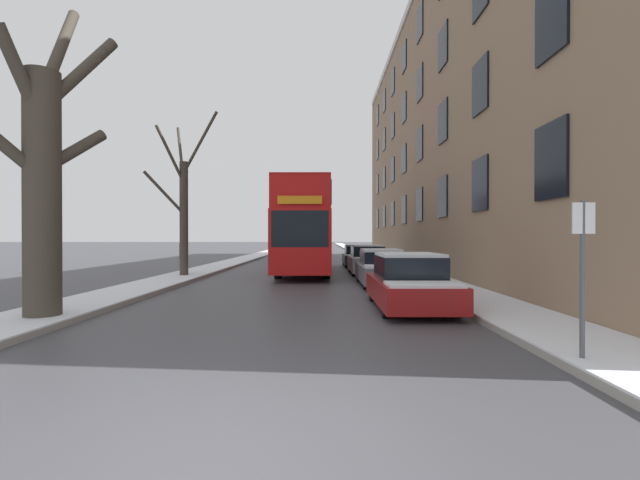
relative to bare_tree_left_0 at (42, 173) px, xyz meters
The scene contains 14 objects.
ground_plane 8.53m from the bare_tree_left_0, 49.16° to the right, with size 320.00×320.00×0.00m, color #424247.
sidewalk_left 47.15m from the bare_tree_left_0, 90.25° to the left, with size 2.00×130.00×0.16m.
sidewalk_right 48.30m from the bare_tree_left_0, 77.41° to the left, with size 2.00×130.00×0.16m.
terrace_facade_right 23.51m from the bare_tree_left_0, 45.83° to the left, with size 9.10×40.89×16.62m.
bare_tree_left_0 is the anchor object (origin of this frame).
bare_tree_left_1 9.93m from the bare_tree_left_0, 90.93° to the left, with size 2.99×2.78×7.58m.
double_decker_bus 14.13m from the bare_tree_left_0, 68.24° to the left, with size 2.55×11.08×4.45m.
parked_car_0 9.00m from the bare_tree_left_0, 12.64° to the left, with size 1.84×4.23×1.44m.
parked_car_1 11.45m from the bare_tree_left_0, 40.99° to the left, with size 1.70×4.29×1.40m.
parked_car_2 15.21m from the bare_tree_left_0, 55.87° to the left, with size 1.79×4.19×1.45m.
parked_car_3 20.09m from the bare_tree_left_0, 65.02° to the left, with size 1.88×4.32×1.37m.
oncoming_van 26.42m from the bare_tree_left_0, 83.56° to the left, with size 1.94×5.05×2.41m.
pedestrian_left_sidewalk 10.66m from the bare_tree_left_0, 91.63° to the left, with size 0.39×0.39×1.78m.
street_sign_post 10.50m from the bare_tree_left_0, 18.37° to the right, with size 0.32×0.07×2.38m.
Camera 1 is at (0.98, -3.34, 1.87)m, focal length 24.00 mm.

